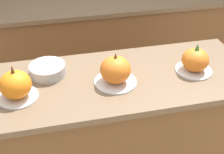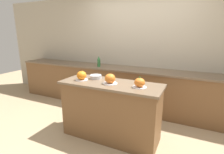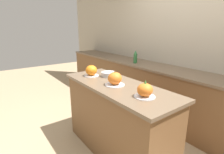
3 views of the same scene
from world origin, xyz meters
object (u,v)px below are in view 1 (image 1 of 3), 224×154
(pumpkin_cake_right, at_px, (195,61))
(mixing_bowl, at_px, (48,70))
(pumpkin_cake_left, at_px, (16,86))
(pumpkin_cake_center, at_px, (115,71))

(pumpkin_cake_right, bearing_deg, mixing_bowl, 169.67)
(pumpkin_cake_left, height_order, pumpkin_cake_center, pumpkin_cake_left)
(pumpkin_cake_right, height_order, mixing_bowl, pumpkin_cake_right)
(mixing_bowl, bearing_deg, pumpkin_cake_left, -132.13)
(pumpkin_cake_center, height_order, mixing_bowl, pumpkin_cake_center)
(pumpkin_cake_center, distance_m, mixing_bowl, 0.38)
(pumpkin_cake_left, relative_size, pumpkin_cake_right, 0.98)
(pumpkin_cake_left, bearing_deg, mixing_bowl, 47.87)
(pumpkin_cake_left, distance_m, pumpkin_cake_right, 0.96)
(pumpkin_cake_left, xyz_separation_m, mixing_bowl, (0.16, 0.17, -0.04))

